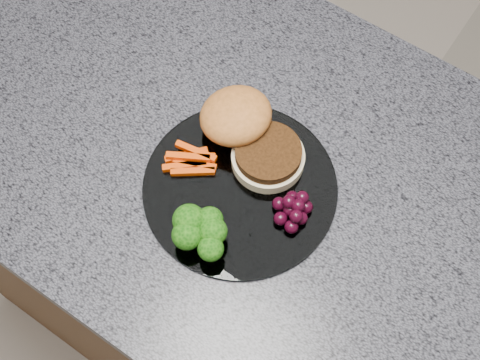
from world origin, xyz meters
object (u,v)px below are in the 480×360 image
island_cabinet (263,281)px  burger (247,132)px  plate (240,188)px  grape_bunch (293,209)px

island_cabinet → burger: size_ratio=6.82×
plate → burger: 0.08m
plate → grape_bunch: (0.08, 0.01, 0.02)m
island_cabinet → burger: burger is taller
burger → grape_bunch: (0.11, -0.06, -0.01)m
grape_bunch → plate: bearing=-175.3°
island_cabinet → grape_bunch: (0.05, -0.04, 0.49)m
plate → grape_bunch: bearing=4.7°
burger → grape_bunch: 0.13m
plate → grape_bunch: size_ratio=4.71×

